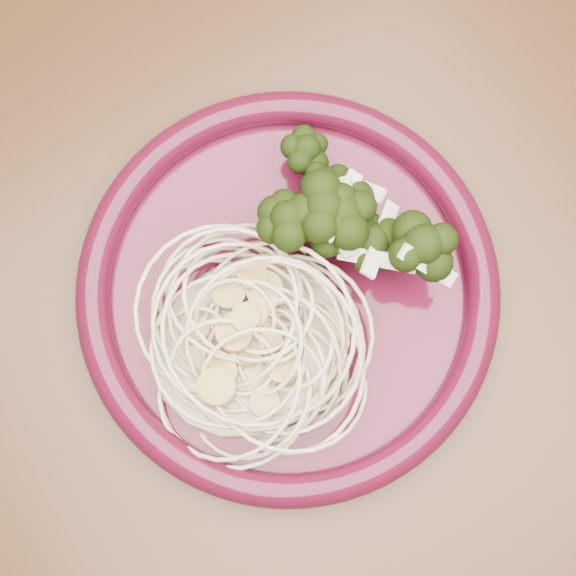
% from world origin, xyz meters
% --- Properties ---
extents(dining_table, '(1.20, 0.80, 0.75)m').
position_xyz_m(dining_table, '(0.00, 0.00, 0.65)').
color(dining_table, '#472814').
rests_on(dining_table, ground).
extents(dinner_plate, '(0.40, 0.40, 0.03)m').
position_xyz_m(dinner_plate, '(0.05, -0.02, 0.76)').
color(dinner_plate, '#460B1D').
rests_on(dinner_plate, dining_table).
extents(spaghetti_pile, '(0.18, 0.17, 0.03)m').
position_xyz_m(spaghetti_pile, '(0.00, -0.04, 0.77)').
color(spaghetti_pile, beige).
rests_on(spaghetti_pile, dinner_plate).
extents(scallop_cluster, '(0.17, 0.17, 0.04)m').
position_xyz_m(scallop_cluster, '(0.00, -0.04, 0.81)').
color(scallop_cluster, tan).
rests_on(scallop_cluster, spaghetti_pile).
extents(broccoli_pile, '(0.15, 0.18, 0.05)m').
position_xyz_m(broccoli_pile, '(0.10, 0.00, 0.78)').
color(broccoli_pile, black).
rests_on(broccoli_pile, dinner_plate).
extents(onion_garnish, '(0.10, 0.12, 0.06)m').
position_xyz_m(onion_garnish, '(0.10, 0.00, 0.82)').
color(onion_garnish, beige).
rests_on(onion_garnish, broccoli_pile).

